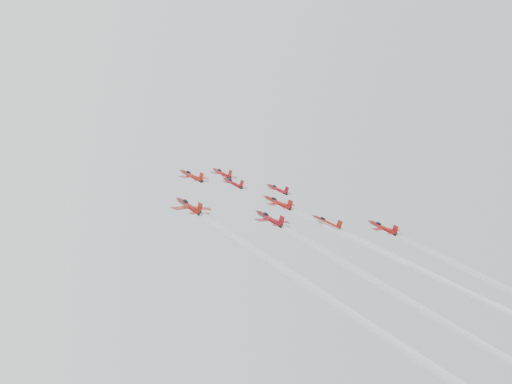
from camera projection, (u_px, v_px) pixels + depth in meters
jet_lead at (222, 173)px, 176.66m from camera, size 9.76×12.88×6.90m
jet_row2_left at (192, 176)px, 158.37m from camera, size 9.48×12.51×6.70m
jet_row2_center at (233, 183)px, 164.05m from camera, size 8.70×11.49×6.15m
jet_row2_right at (277, 189)px, 173.84m from camera, size 8.55×11.29×6.05m
jet_center at (399, 266)px, 115.35m from camera, size 9.23×90.83×43.95m
jet_rear_farleft at (318, 296)px, 84.10m from camera, size 9.31×91.57×44.31m
jet_rear_left at (414, 303)px, 93.12m from camera, size 9.10×89.51×43.31m
jet_rear_right at (461, 291)px, 108.12m from camera, size 8.52×83.85×40.57m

